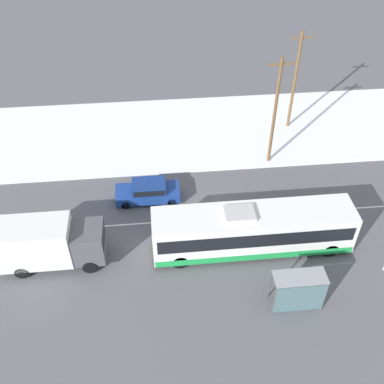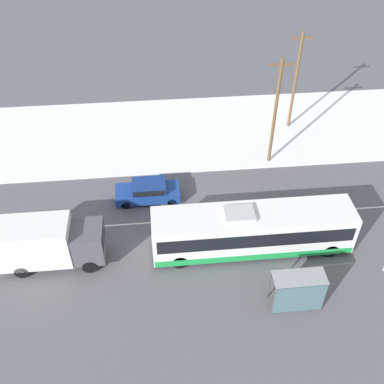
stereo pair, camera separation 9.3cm
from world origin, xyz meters
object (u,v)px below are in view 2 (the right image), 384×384
utility_pole_roadside (275,112)px  city_bus (252,230)px  pedestrian_at_stop (290,278)px  utility_pole_snowlot (295,81)px  bus_shelter (299,289)px  box_truck (48,242)px  sedan_car (148,191)px

utility_pole_roadside → city_bus: bearing=-109.9°
city_bus → pedestrian_at_stop: city_bus is taller
utility_pole_roadside → utility_pole_snowlot: (2.85, 4.79, -0.11)m
bus_shelter → utility_pole_snowlot: bearing=76.4°
pedestrian_at_stop → city_bus: bearing=114.2°
bus_shelter → utility_pole_snowlot: size_ratio=0.34×
box_truck → sedan_car: size_ratio=1.39×
bus_shelter → city_bus: bearing=109.0°
city_bus → sedan_car: bearing=140.3°
sedan_car → utility_pole_roadside: bearing=-159.4°
bus_shelter → utility_pole_roadside: size_ratio=0.33×
utility_pole_roadside → utility_pole_snowlot: bearing=59.3°
sedan_car → utility_pole_snowlot: bearing=-146.0°
city_bus → bus_shelter: size_ratio=4.29×
pedestrian_at_stop → sedan_car: bearing=132.2°
box_truck → utility_pole_snowlot: (18.48, 13.62, 2.70)m
sedan_car → utility_pole_snowlot: utility_pole_snowlot is taller
box_truck → utility_pole_snowlot: size_ratio=0.74×
bus_shelter → utility_pole_snowlot: 19.13m
utility_pole_roadside → box_truck: bearing=-150.6°
bus_shelter → utility_pole_snowlot: (4.44, 18.40, 2.77)m
pedestrian_at_stop → utility_pole_snowlot: size_ratio=0.21×
city_bus → utility_pole_roadside: size_ratio=1.42×
city_bus → box_truck: (-12.42, 0.07, 0.17)m
pedestrian_at_stop → utility_pole_roadside: 12.92m
pedestrian_at_stop → bus_shelter: size_ratio=0.63×
city_bus → utility_pole_snowlot: utility_pole_snowlot is taller
utility_pole_roadside → utility_pole_snowlot: size_ratio=1.02×
city_bus → pedestrian_at_stop: size_ratio=6.85×
sedan_car → utility_pole_roadside: utility_pole_roadside is taller
pedestrian_at_stop → utility_pole_snowlot: 18.03m
pedestrian_at_stop → bus_shelter: bearing=-86.7°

